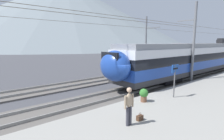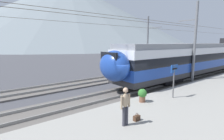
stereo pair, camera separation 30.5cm
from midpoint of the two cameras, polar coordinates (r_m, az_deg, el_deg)
ground_plane at (r=13.08m, az=5.78°, el=-8.78°), size 400.00×400.00×0.00m
platform_slab at (r=10.33m, az=25.62°, el=-13.38°), size 120.00×7.41×0.39m
track_near at (r=13.61m, az=3.41°, el=-7.74°), size 120.00×3.00×0.28m
track_far at (r=17.55m, az=-7.69°, el=-4.00°), size 120.00×3.00×0.28m
train_near_platform at (r=24.97m, az=28.53°, el=3.84°), size 31.18×2.96×4.27m
train_far_track at (r=40.21m, az=30.00°, el=5.23°), size 26.32×2.94×4.27m
catenary_mast_mid at (r=18.43m, az=25.33°, el=8.26°), size 49.12×1.92×7.66m
catenary_mast_far_side at (r=26.24m, az=12.06°, el=8.86°), size 49.12×2.45×7.64m
platform_sign at (r=12.00m, az=20.13°, el=-1.13°), size 0.70×0.08×2.17m
passenger_walking at (r=7.71m, az=5.51°, el=-11.04°), size 0.53×0.22×1.69m
handbag_beside_passenger at (r=8.51m, az=9.05°, el=-15.07°), size 0.32×0.18×0.37m
potted_plant_platform_edge at (r=10.91m, az=10.60°, el=-7.72°), size 0.54×0.54×0.81m
mountain_central_peak at (r=167.42m, az=-13.73°, el=16.86°), size 206.89×206.89×55.80m
mountain_right_ridge at (r=223.86m, az=-16.49°, el=17.42°), size 131.58×131.58×77.12m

